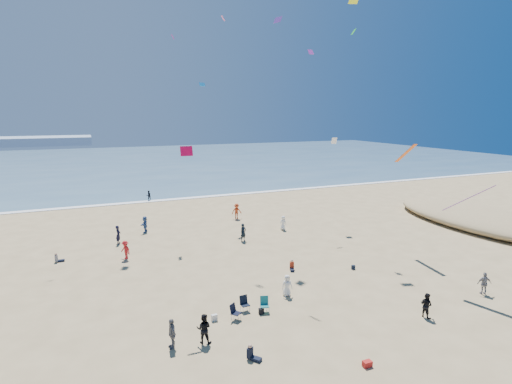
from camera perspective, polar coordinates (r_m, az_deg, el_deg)
name	(u,v)px	position (r m, az deg, el deg)	size (l,w,h in m)	color
ocean	(117,163)	(108.45, -19.24, 3.96)	(220.00, 100.00, 0.06)	#476B84
surf_line	(143,202)	(59.23, -15.90, -1.37)	(220.00, 1.20, 0.08)	white
standing_flyers	(222,259)	(32.97, -4.82, -9.46)	(32.44, 50.18, 1.88)	black
seated_group	(233,320)	(24.86, -3.30, -17.78)	(18.56, 26.44, 0.84)	white
chair_cluster	(249,307)	(26.06, -1.05, -16.12)	(2.80, 1.54, 1.00)	black
white_tote	(214,318)	(25.64, -5.96, -17.42)	(0.35, 0.20, 0.40)	silver
black_backpack	(261,311)	(26.24, 0.76, -16.67)	(0.30, 0.22, 0.38)	black
cooler	(367,364)	(22.40, 15.61, -22.56)	(0.45, 0.30, 0.30)	#B21D19
navy_bag	(353,267)	(33.89, 13.72, -10.40)	(0.28, 0.18, 0.34)	black
kites_aloft	(334,77)	(31.65, 11.13, 15.84)	(37.93, 40.17, 29.75)	white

